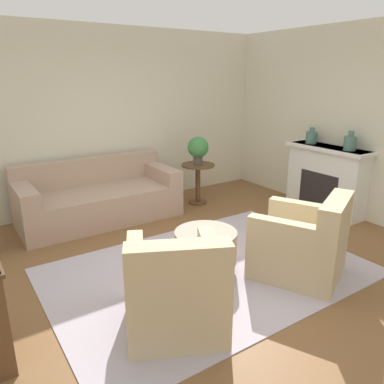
# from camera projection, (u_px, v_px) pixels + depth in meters

# --- Properties ---
(ground_plane) EXTENTS (16.00, 16.00, 0.00)m
(ground_plane) POSITION_uv_depth(u_px,v_px,m) (208.00, 271.00, 4.13)
(ground_plane) COLOR brown
(wall_back) EXTENTS (9.44, 0.12, 2.80)m
(wall_back) POSITION_uv_depth(u_px,v_px,m) (106.00, 119.00, 5.92)
(wall_back) COLOR beige
(wall_back) RESTS_ON ground_plane
(wall_right) EXTENTS (0.12, 9.66, 2.80)m
(wall_right) POSITION_uv_depth(u_px,v_px,m) (376.00, 125.00, 5.24)
(wall_right) COLOR beige
(wall_right) RESTS_ON ground_plane
(rug) EXTENTS (3.37, 2.32, 0.01)m
(rug) POSITION_uv_depth(u_px,v_px,m) (208.00, 271.00, 4.13)
(rug) COLOR #BCB2C1
(rug) RESTS_ON ground_plane
(couch) EXTENTS (2.28, 1.00, 0.87)m
(couch) POSITION_uv_depth(u_px,v_px,m) (99.00, 199.00, 5.55)
(couch) COLOR tan
(couch) RESTS_ON ground_plane
(armchair_left) EXTENTS (1.09, 1.13, 0.91)m
(armchair_left) POSITION_uv_depth(u_px,v_px,m) (176.00, 290.00, 3.12)
(armchair_left) COLOR #C6B289
(armchair_left) RESTS_ON rug
(armchair_right) EXTENTS (1.09, 1.13, 0.91)m
(armchair_right) POSITION_uv_depth(u_px,v_px,m) (303.00, 245.00, 3.95)
(armchair_right) COLOR #C6B289
(armchair_right) RESTS_ON rug
(ottoman_table) EXTENTS (0.67, 0.67, 0.47)m
(ottoman_table) POSITION_uv_depth(u_px,v_px,m) (206.00, 247.00, 4.03)
(ottoman_table) COLOR tan
(ottoman_table) RESTS_ON rug
(side_table) EXTENTS (0.55, 0.55, 0.67)m
(side_table) POSITION_uv_depth(u_px,v_px,m) (198.00, 177.00, 6.21)
(side_table) COLOR brown
(side_table) RESTS_ON ground_plane
(fireplace) EXTENTS (0.44, 1.34, 1.04)m
(fireplace) POSITION_uv_depth(u_px,v_px,m) (326.00, 178.00, 5.80)
(fireplace) COLOR white
(fireplace) RESTS_ON ground_plane
(vase_mantel_near) EXTENTS (0.17, 0.17, 0.25)m
(vase_mantel_near) POSITION_uv_depth(u_px,v_px,m) (311.00, 137.00, 5.88)
(vase_mantel_near) COLOR #477066
(vase_mantel_near) RESTS_ON fireplace
(vase_mantel_far) EXTENTS (0.17, 0.17, 0.28)m
(vase_mantel_far) POSITION_uv_depth(u_px,v_px,m) (350.00, 143.00, 5.34)
(vase_mantel_far) COLOR #477066
(vase_mantel_far) RESTS_ON fireplace
(potted_plant_on_side_table) EXTENTS (0.34, 0.34, 0.45)m
(potted_plant_on_side_table) POSITION_uv_depth(u_px,v_px,m) (198.00, 148.00, 6.06)
(potted_plant_on_side_table) COLOR #4C4742
(potted_plant_on_side_table) RESTS_ON side_table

